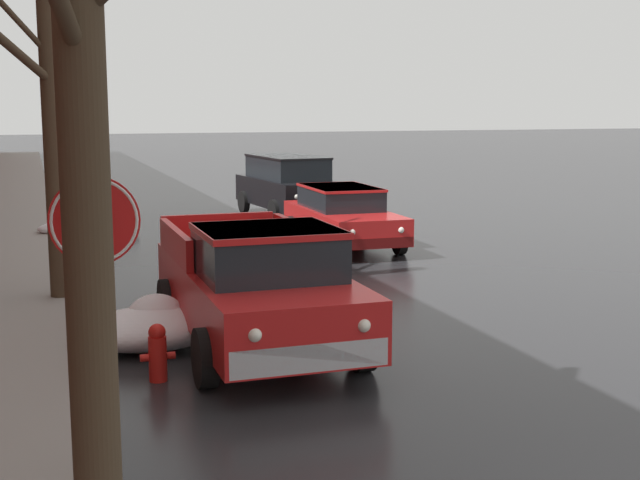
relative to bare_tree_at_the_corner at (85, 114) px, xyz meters
name	(u,v)px	position (x,y,z in m)	size (l,w,h in m)	color
left_sidewalk_slab	(6,236)	(-1.07, 15.85, -3.17)	(2.53, 80.00, 0.13)	gray
snow_bank_near_corner_left	(91,227)	(0.97, 15.69, -3.00)	(2.55, 1.06, 0.60)	white
snow_bank_mid_block_left	(152,326)	(1.07, 5.00, -2.95)	(2.05, 1.44, 0.70)	white
snow_bank_near_corner_right	(345,208)	(8.62, 17.56, -3.01)	(2.05, 1.38, 0.48)	white
bare_tree_at_the_corner	(85,114)	(0.00, 0.00, 0.00)	(1.99, 3.97, 6.28)	#423323
bare_tree_second_along_sidewalk	(46,65)	(-0.08, 8.12, 0.71)	(2.66, 3.79, 7.45)	#423323
pickup_truck_red_approaching_near_lane	(257,286)	(2.43, 4.45, -2.36)	(2.21, 5.02, 1.76)	red
sedan_red_parked_kerbside_close	(342,215)	(6.49, 12.06, -2.48)	(1.99, 4.42, 1.42)	red
suv_black_parked_kerbside_mid	(288,183)	(6.89, 17.87, -2.25)	(2.37, 4.50, 1.82)	black
fire_hydrant	(158,352)	(0.94, 3.50, -2.88)	(0.42, 0.22, 0.71)	red
stop_sign_at_corner	(96,248)	(0.09, 0.81, -1.13)	(0.76, 0.06, 2.72)	slate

